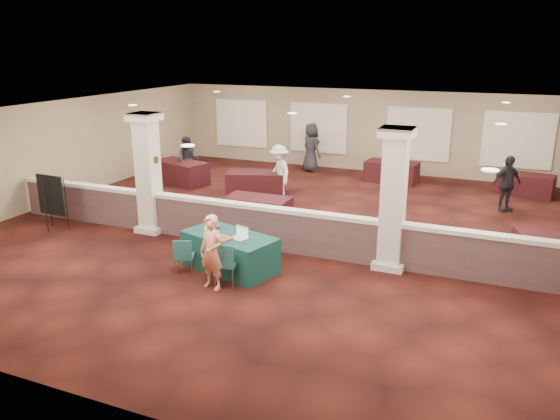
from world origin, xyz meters
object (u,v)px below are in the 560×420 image
at_px(attendee_a, 188,160).
at_px(far_table_back_center, 391,172).
at_px(woman, 212,252).
at_px(attendee_b, 279,171).
at_px(near_table, 230,252).
at_px(easel_board, 51,196).
at_px(far_table_front_center, 258,210).
at_px(attendee_c, 507,183).
at_px(conf_chair_side, 184,254).
at_px(conf_chair_main, 225,261).
at_px(far_table_front_left, 256,183).
at_px(far_table_back_left, 181,173).
at_px(far_table_front_right, 556,248).
at_px(attendee_d, 311,148).
at_px(far_table_back_right, 525,184).

bearing_deg(attendee_a, far_table_back_center, 2.52).
bearing_deg(woman, attendee_b, 112.80).
bearing_deg(attendee_a, near_table, -72.08).
xyz_separation_m(easel_board, far_table_front_center, (4.83, 2.80, -0.61)).
bearing_deg(attendee_c, conf_chair_side, -169.83).
xyz_separation_m(attendee_b, attendee_c, (6.93, 1.26, -0.02)).
distance_m(conf_chair_main, far_table_front_center, 4.29).
distance_m(woman, attendee_a, 9.32).
relative_size(easel_board, far_table_front_left, 0.81).
xyz_separation_m(conf_chair_side, attendee_b, (-0.55, 6.69, 0.38)).
bearing_deg(attendee_c, attendee_a, 142.36).
bearing_deg(conf_chair_side, near_table, 18.79).
bearing_deg(attendee_c, conf_chair_main, -164.25).
distance_m(attendee_a, attendee_c, 10.82).
distance_m(far_table_front_left, far_table_back_left, 3.16).
distance_m(attendee_a, attendee_b, 3.92).
height_order(far_table_front_right, attendee_b, attendee_b).
xyz_separation_m(conf_chair_main, attendee_c, (5.28, 8.08, 0.30)).
bearing_deg(far_table_front_center, attendee_b, 100.22).
bearing_deg(conf_chair_side, conf_chair_main, -29.60).
bearing_deg(far_table_front_left, far_table_back_center, 42.14).
height_order(easel_board, attendee_c, attendee_c).
bearing_deg(far_table_back_center, attendee_d, 171.44).
height_order(far_table_front_left, attendee_d, attendee_d).
bearing_deg(attendee_a, conf_chair_side, -79.05).
relative_size(conf_chair_main, far_table_back_left, 0.47).
relative_size(near_table, attendee_d, 1.11).
bearing_deg(far_table_back_right, far_table_back_left, -164.55).
bearing_deg(far_table_back_center, near_table, -99.99).
distance_m(near_table, easel_board, 5.73).
distance_m(conf_chair_side, far_table_back_right, 12.35).
xyz_separation_m(far_table_back_center, attendee_a, (-6.88, -2.89, 0.46)).
bearing_deg(attendee_c, easel_board, 169.83).
xyz_separation_m(conf_chair_main, far_table_back_center, (1.35, 10.32, -0.18)).
bearing_deg(far_table_front_left, attendee_b, 0.00).
distance_m(easel_board, far_table_front_left, 6.53).
xyz_separation_m(near_table, far_table_back_center, (1.67, 9.50, -0.03)).
bearing_deg(far_table_front_right, conf_chair_side, -152.25).
distance_m(far_table_front_center, attendee_a, 5.49).
bearing_deg(conf_chair_side, far_table_back_right, 32.77).
xyz_separation_m(far_table_back_left, attendee_c, (10.94, 0.95, 0.45)).
relative_size(far_table_front_right, attendee_c, 1.04).
bearing_deg(attendee_b, far_table_front_left, -138.70).
bearing_deg(conf_chair_main, conf_chair_side, 163.22).
distance_m(conf_chair_side, attendee_d, 10.73).
bearing_deg(attendee_b, far_table_front_center, -38.48).
distance_m(woman, far_table_back_right, 12.16).
height_order(near_table, attendee_d, attendee_d).
xyz_separation_m(easel_board, attendee_a, (0.47, 6.11, -0.14)).
bearing_deg(near_table, far_table_front_right, 42.53).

